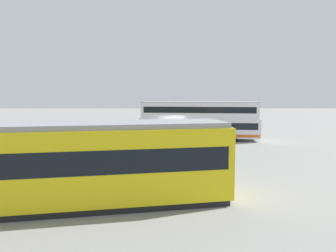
# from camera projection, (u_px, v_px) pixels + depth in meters

# --- Properties ---
(ground_plane) EXTENTS (160.00, 160.00, 0.00)m
(ground_plane) POSITION_uv_depth(u_px,v_px,m) (172.00, 143.00, 28.74)
(ground_plane) COLOR gray
(double_decker_bus) EXTENTS (12.00, 4.18, 3.82)m
(double_decker_bus) POSITION_uv_depth(u_px,v_px,m) (199.00, 120.00, 30.66)
(double_decker_bus) COLOR white
(double_decker_bus) RESTS_ON ground
(tram_yellow) EXTENTS (14.11, 5.22, 3.33)m
(tram_yellow) POSITION_uv_depth(u_px,v_px,m) (55.00, 164.00, 11.97)
(tram_yellow) COLOR yellow
(tram_yellow) RESTS_ON ground
(pedestrian_near_railing) EXTENTS (0.36, 0.36, 1.59)m
(pedestrian_near_railing) POSITION_uv_depth(u_px,v_px,m) (113.00, 139.00, 24.79)
(pedestrian_near_railing) COLOR black
(pedestrian_near_railing) RESTS_ON ground
(pedestrian_crossing) EXTENTS (0.45, 0.45, 1.68)m
(pedestrian_crossing) POSITION_uv_depth(u_px,v_px,m) (158.00, 145.00, 21.51)
(pedestrian_crossing) COLOR #33384C
(pedestrian_crossing) RESTS_ON ground
(pedestrian_railing) EXTENTS (8.74, 0.60, 1.08)m
(pedestrian_railing) POSITION_uv_depth(u_px,v_px,m) (155.00, 141.00, 24.58)
(pedestrian_railing) COLOR gray
(pedestrian_railing) RESTS_ON ground
(info_sign) EXTENTS (1.17, 0.24, 2.22)m
(info_sign) POSITION_uv_depth(u_px,v_px,m) (107.00, 132.00, 24.25)
(info_sign) COLOR slate
(info_sign) RESTS_ON ground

